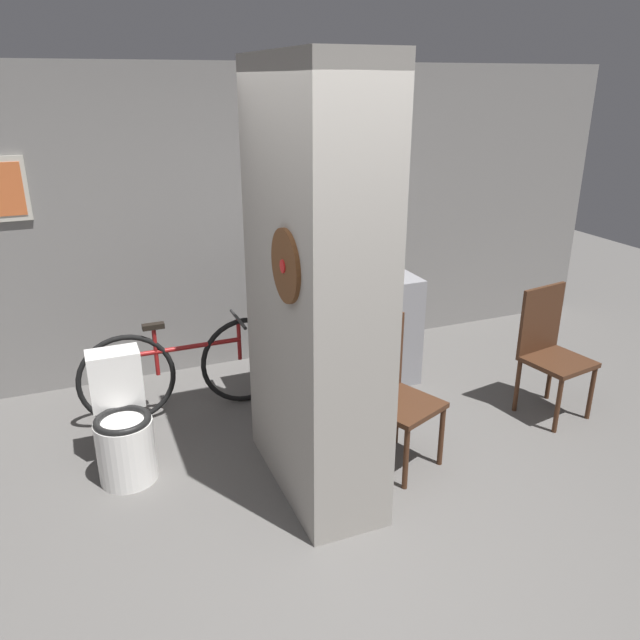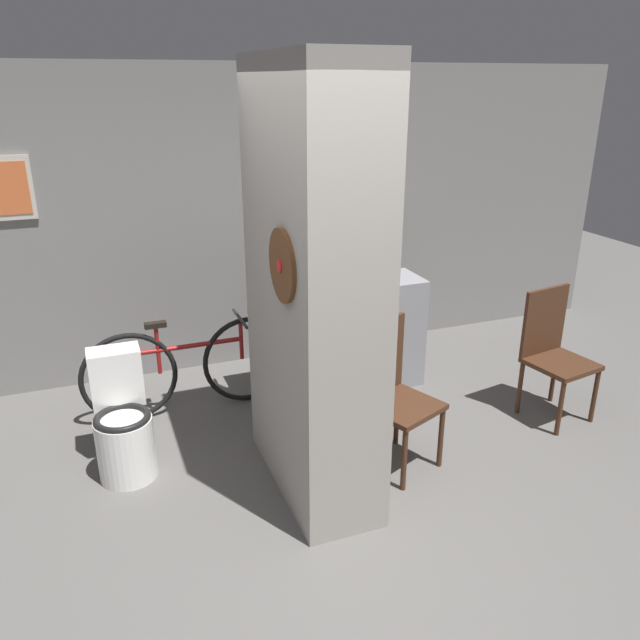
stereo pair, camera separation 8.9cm
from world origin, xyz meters
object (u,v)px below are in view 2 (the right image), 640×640
at_px(chair_by_doorway, 553,349).
at_px(bottle_tall, 354,268).
at_px(toilet, 123,425).
at_px(bicycle, 190,367).
at_px(chair_near_pillar, 392,389).

distance_m(chair_by_doorway, bottle_tall, 1.65).
xyz_separation_m(toilet, chair_by_doorway, (3.15, -0.37, 0.20)).
bearing_deg(toilet, bicycle, 49.85).
height_order(chair_near_pillar, bicycle, chair_near_pillar).
bearing_deg(bottle_tall, toilet, -161.92).
height_order(chair_by_doorway, bottle_tall, bottle_tall).
xyz_separation_m(chair_by_doorway, bottle_tall, (-1.22, 1.00, 0.49)).
xyz_separation_m(toilet, bicycle, (0.56, 0.67, 0.03)).
bearing_deg(bottle_tall, bicycle, 178.41).
relative_size(chair_by_doorway, bicycle, 0.61).
relative_size(chair_by_doorway, bottle_tall, 3.35).
bearing_deg(chair_by_doorway, bicycle, 148.63).
distance_m(chair_near_pillar, bicycle, 1.65).
distance_m(chair_by_doorway, bicycle, 2.79).
relative_size(bicycle, bottle_tall, 5.50).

